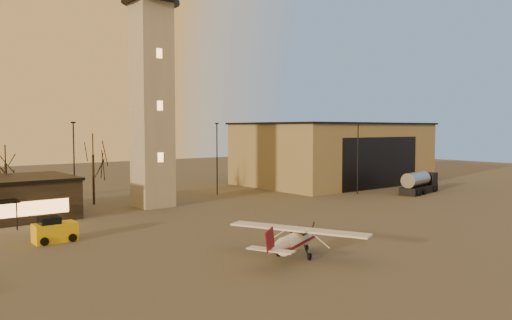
# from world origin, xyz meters

# --- Properties ---
(ground) EXTENTS (220.00, 220.00, 0.00)m
(ground) POSITION_xyz_m (0.00, 0.00, 0.00)
(ground) COLOR #423F3C
(ground) RESTS_ON ground
(control_tower) EXTENTS (6.80, 6.80, 32.60)m
(control_tower) POSITION_xyz_m (0.00, 30.00, 16.33)
(control_tower) COLOR gray
(control_tower) RESTS_ON ground
(hangar) EXTENTS (30.60, 20.60, 10.30)m
(hangar) POSITION_xyz_m (36.00, 33.98, 5.15)
(hangar) COLOR #887C59
(hangar) RESTS_ON ground
(light_poles) EXTENTS (58.50, 12.25, 10.14)m
(light_poles) POSITION_xyz_m (0.50, 31.00, 5.41)
(light_poles) COLOR black
(light_poles) RESTS_ON ground
(tree_row) EXTENTS (37.20, 9.20, 8.80)m
(tree_row) POSITION_xyz_m (-13.70, 39.16, 5.94)
(tree_row) COLOR black
(tree_row) RESTS_ON ground
(cessna_front) EXTENTS (8.61, 10.35, 2.96)m
(cessna_front) POSITION_xyz_m (-2.82, 1.97, 1.01)
(cessna_front) COLOR silver
(cessna_front) RESTS_ON ground
(fuel_truck) EXTENTS (8.79, 4.08, 3.15)m
(fuel_truck) POSITION_xyz_m (35.65, 17.01, 1.24)
(fuel_truck) COLOR black
(fuel_truck) RESTS_ON ground
(service_cart) EXTENTS (3.35, 2.15, 2.12)m
(service_cart) POSITION_xyz_m (-15.12, 18.03, 0.81)
(service_cart) COLOR #E2B80D
(service_cart) RESTS_ON ground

